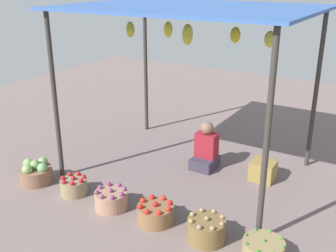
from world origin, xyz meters
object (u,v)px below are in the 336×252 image
vendor_person (206,150)px  basket_potatoes (206,230)px  basket_red_apples (74,186)px  wooden_crate_stacked_rear (262,169)px  wooden_crate_near_vendor (263,171)px  basket_cabbages (36,173)px  basket_green_chilies (263,250)px  basket_purple_onions (111,199)px  basket_red_tomatoes (155,213)px

vendor_person → basket_potatoes: bearing=-63.4°
basket_red_apples → wooden_crate_stacked_rear: 2.84m
basket_potatoes → wooden_crate_near_vendor: size_ratio=1.28×
basket_cabbages → basket_green_chilies: size_ratio=1.04×
vendor_person → basket_green_chilies: (1.55, -1.71, -0.19)m
basket_purple_onions → wooden_crate_stacked_rear: basket_purple_onions is taller
basket_red_apples → wooden_crate_stacked_rear: basket_red_apples is taller
vendor_person → wooden_crate_near_vendor: 0.95m
basket_cabbages → basket_red_tomatoes: bearing=1.4°
basket_red_tomatoes → wooden_crate_near_vendor: size_ratio=1.30×
basket_potatoes → wooden_crate_stacked_rear: basket_potatoes is taller
basket_potatoes → basket_red_tomatoes: bearing=179.5°
basket_red_apples → basket_green_chilies: (2.78, 0.04, -0.01)m
basket_purple_onions → basket_potatoes: 1.40m
basket_cabbages → basket_green_chilies: 3.51m
basket_potatoes → basket_green_chilies: bearing=2.4°
basket_red_apples → basket_potatoes: bearing=0.2°
vendor_person → basket_potatoes: (0.87, -1.74, -0.16)m
basket_purple_onions → wooden_crate_near_vendor: size_ratio=1.24×
basket_potatoes → basket_green_chilies: basket_potatoes is taller
basket_cabbages → wooden_crate_stacked_rear: size_ratio=1.39×
basket_green_chilies → vendor_person: bearing=132.3°
basket_red_tomatoes → wooden_crate_stacked_rear: size_ratio=1.34×
basket_potatoes → basket_purple_onions: bearing=-178.9°
basket_purple_onions → basket_red_apples: bearing=178.4°
basket_purple_onions → basket_green_chilies: 2.08m
basket_red_apples → basket_cabbages: bearing=-177.2°
basket_potatoes → wooden_crate_near_vendor: bearing=87.8°
basket_cabbages → wooden_crate_stacked_rear: (2.86, 1.91, -0.01)m
wooden_crate_near_vendor → wooden_crate_stacked_rear: 0.07m
basket_potatoes → vendor_person: bearing=116.6°
basket_cabbages → basket_red_tomatoes: size_ratio=1.04×
basket_cabbages → basket_potatoes: bearing=0.9°
basket_red_tomatoes → basket_red_apples: bearing=-179.4°
basket_cabbages → basket_red_apples: 0.73m
basket_red_apples → basket_purple_onions: bearing=-1.6°
vendor_person → basket_red_apples: 2.14m
basket_green_chilies → wooden_crate_stacked_rear: (-0.64, 1.84, 0.03)m
vendor_person → basket_purple_onions: size_ratio=1.76×
wooden_crate_near_vendor → basket_red_tomatoes: bearing=-113.6°
basket_cabbages → basket_green_chilies: basket_cabbages is taller
basket_red_tomatoes → basket_green_chilies: 1.40m
basket_purple_onions → vendor_person: bearing=73.2°
basket_purple_onions → basket_green_chilies: (2.08, 0.06, -0.02)m
basket_purple_onions → basket_red_tomatoes: size_ratio=0.95×
basket_potatoes → wooden_crate_near_vendor: (0.07, 1.81, 0.01)m
basket_purple_onions → wooden_crate_stacked_rear: (1.44, 1.89, 0.02)m
basket_red_apples → basket_red_tomatoes: size_ratio=0.82×
basket_green_chilies → wooden_crate_near_vendor: (-0.62, 1.78, 0.04)m
vendor_person → basket_red_tomatoes: (0.15, -1.73, -0.18)m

